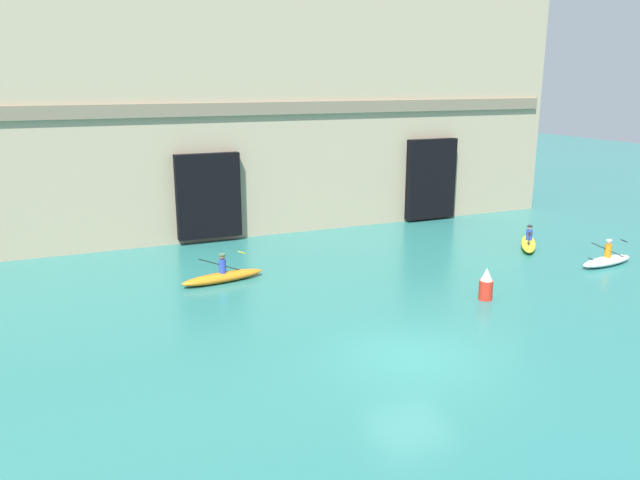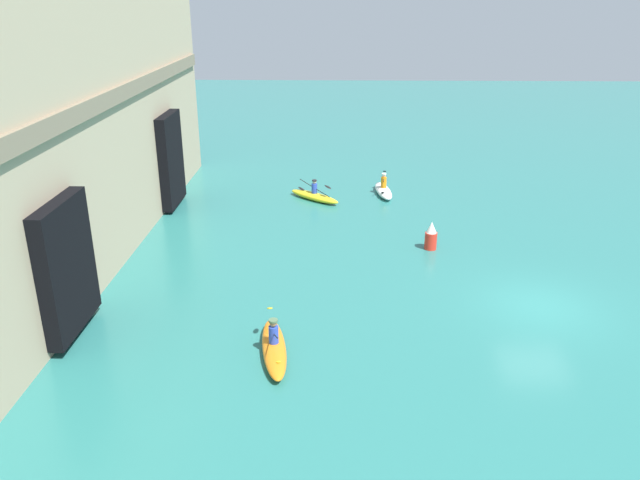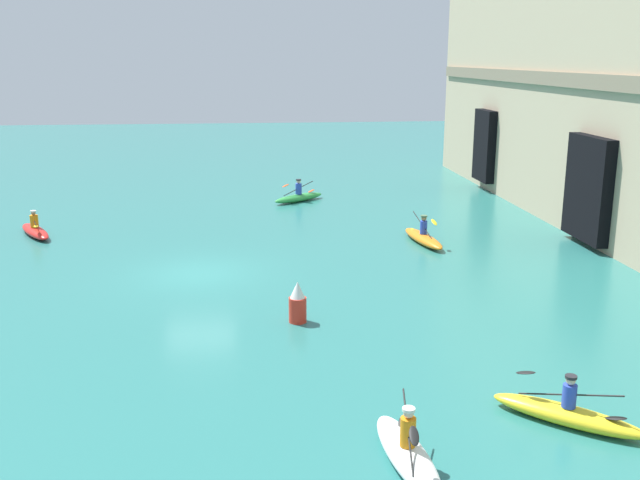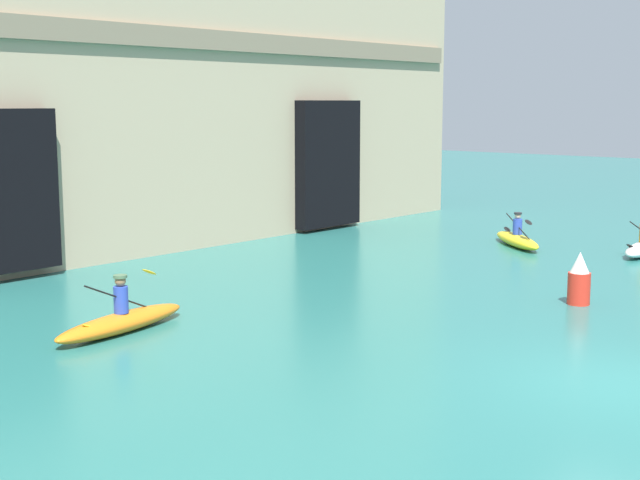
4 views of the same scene
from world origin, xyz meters
name	(u,v)px [view 2 (image 2 of 4)]	position (x,y,z in m)	size (l,w,h in m)	color
ground_plane	(541,306)	(0.00, 0.00, 0.00)	(120.00, 120.00, 0.00)	#28706B
kayak_yellow	(314,196)	(11.82, 8.45, 0.24)	(2.63, 2.94, 1.12)	yellow
kayak_white	(383,190)	(12.96, 4.70, 0.24)	(3.11, 1.11, 1.18)	white
kayak_orange	(274,347)	(-3.39, 9.14, 0.24)	(3.59, 1.27, 1.21)	orange
marker_buoy	(431,236)	(5.18, 3.19, 0.57)	(0.52, 0.52, 1.24)	red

